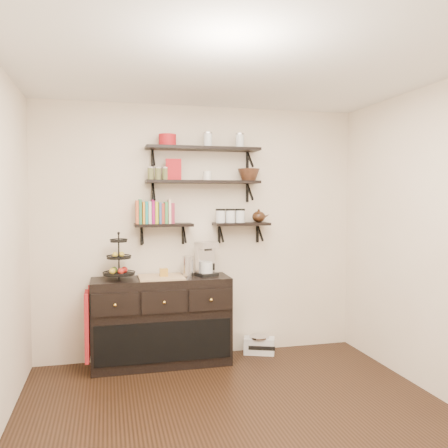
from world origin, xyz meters
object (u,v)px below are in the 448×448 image
coffee_maker (206,259)px  radio (259,345)px  sideboard (161,321)px  fruit_stand (119,264)px

coffee_maker → radio: 1.15m
coffee_maker → sideboard: bearing=163.5°
sideboard → coffee_maker: bearing=3.0°
fruit_stand → coffee_maker: bearing=1.4°
sideboard → coffee_maker: size_ratio=3.90×
sideboard → radio: (1.08, 0.08, -0.35)m
fruit_stand → radio: bearing=2.9°
sideboard → coffee_maker: 0.78m
fruit_stand → radio: (1.50, 0.08, -0.96)m
sideboard → coffee_maker: coffee_maker is taller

